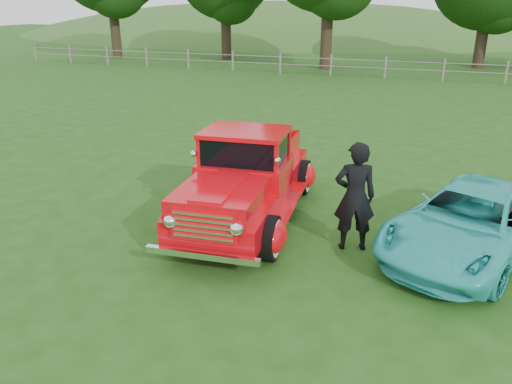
% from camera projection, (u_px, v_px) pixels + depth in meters
% --- Properties ---
extents(ground, '(140.00, 140.00, 0.00)m').
position_uv_depth(ground, '(221.00, 264.00, 8.06)').
color(ground, '#204813').
rests_on(ground, ground).
extents(distant_hills, '(116.00, 60.00, 18.00)m').
position_uv_depth(distant_hills, '(383.00, 73.00, 63.10)').
color(distant_hills, '#2F5D22').
rests_on(distant_hills, ground).
extents(fence_line, '(48.00, 0.12, 1.20)m').
position_uv_depth(fence_line, '(385.00, 67.00, 27.12)').
color(fence_line, gray).
rests_on(fence_line, ground).
extents(red_pickup, '(2.56, 5.12, 1.78)m').
position_uv_depth(red_pickup, '(246.00, 179.00, 9.51)').
color(red_pickup, black).
rests_on(red_pickup, ground).
extents(teal_sedan, '(3.30, 4.46, 1.13)m').
position_uv_depth(teal_sedan, '(472.00, 222.00, 8.24)').
color(teal_sedan, '#31C5C0').
rests_on(teal_sedan, ground).
extents(man, '(0.79, 0.64, 1.89)m').
position_uv_depth(man, '(355.00, 197.00, 8.26)').
color(man, black).
rests_on(man, ground).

